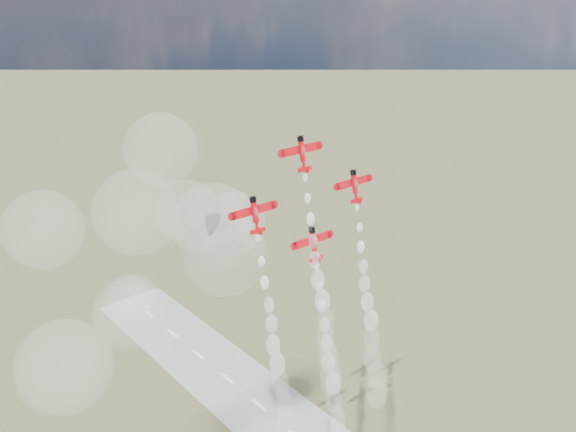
# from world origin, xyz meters

# --- Properties ---
(plane_lead) EXTENTS (11.48, 4.02, 8.11)m
(plane_lead) POSITION_xyz_m (-15.02, 11.22, 101.42)
(plane_lead) COLOR red
(plane_lead) RESTS_ON ground
(plane_left) EXTENTS (11.48, 4.02, 8.11)m
(plane_left) POSITION_xyz_m (-30.33, 9.03, 90.93)
(plane_left) COLOR red
(plane_left) RESTS_ON ground
(plane_right) EXTENTS (11.48, 4.02, 8.11)m
(plane_right) POSITION_xyz_m (0.29, 9.03, 90.93)
(plane_right) COLOR red
(plane_right) RESTS_ON ground
(plane_slot) EXTENTS (11.48, 4.02, 8.11)m
(plane_slot) POSITION_xyz_m (-15.02, 6.83, 80.44)
(plane_slot) COLOR red
(plane_slot) RESTS_ON ground
(smoke_trail_lead) EXTENTS (5.21, 13.59, 52.55)m
(smoke_trail_lead) POSITION_xyz_m (-15.11, 1.81, 57.00)
(smoke_trail_lead) COLOR white
(smoke_trail_lead) RESTS_ON plane_lead
(smoke_trail_left) EXTENTS (5.79, 13.48, 52.34)m
(smoke_trail_left) POSITION_xyz_m (-30.33, -0.16, 46.75)
(smoke_trail_left) COLOR white
(smoke_trail_left) RESTS_ON plane_left
(smoke_trail_right) EXTENTS (5.37, 12.94, 52.90)m
(smoke_trail_right) POSITION_xyz_m (0.28, -0.24, 46.43)
(smoke_trail_right) COLOR white
(smoke_trail_right) RESTS_ON plane_right
(smoke_trail_slot) EXTENTS (5.47, 13.30, 52.51)m
(smoke_trail_slot) POSITION_xyz_m (-15.02, -2.38, 36.03)
(smoke_trail_slot) COLOR white
(smoke_trail_slot) RESTS_ON plane_slot
(drifted_smoke_cloud) EXTENTS (64.29, 30.78, 60.25)m
(drifted_smoke_cloud) POSITION_xyz_m (-44.12, 24.85, 80.35)
(drifted_smoke_cloud) COLOR white
(drifted_smoke_cloud) RESTS_ON ground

